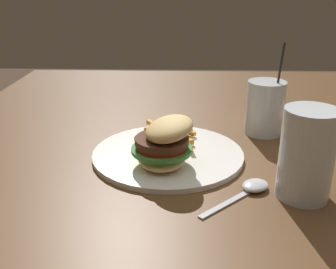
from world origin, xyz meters
The scene contains 5 objects.
dining_table centered at (0.00, 0.00, 0.64)m, with size 1.44×1.32×0.73m.
meal_plate_near centered at (0.07, -0.12, 0.76)m, with size 0.30×0.30×0.11m.
beer_glass centered at (0.19, 0.11, 0.80)m, with size 0.09×0.09×0.15m.
juice_glass centered at (-0.09, 0.10, 0.79)m, with size 0.09×0.09×0.21m.
spoon centered at (0.18, 0.03, 0.74)m, with size 0.13×0.13×0.01m.
Camera 1 is at (0.76, -0.09, 1.07)m, focal length 42.00 mm.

